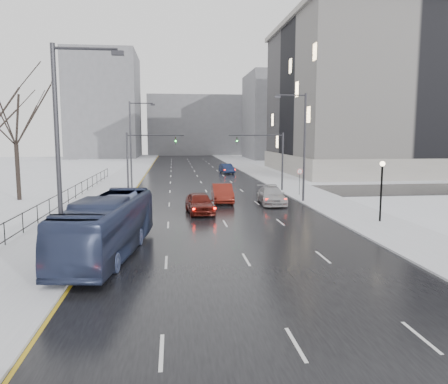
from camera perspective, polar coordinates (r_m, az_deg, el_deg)
name	(u,v)px	position (r m, az deg, el deg)	size (l,w,h in m)	color
road	(200,181)	(59.51, -3.15, 1.47)	(16.00, 150.00, 0.04)	black
cross_road	(207,192)	(47.62, -2.27, -0.05)	(130.00, 10.00, 0.04)	black
sidewalk_left	(121,181)	(59.79, -13.25, 1.37)	(5.00, 150.00, 0.16)	silver
sidewalk_right	(275,179)	(61.04, 6.74, 1.64)	(5.00, 150.00, 0.16)	silver
park_strip	(48,182)	(61.62, -22.06, 1.17)	(14.00, 150.00, 0.12)	white
tree_park_e	(20,201)	(45.92, -25.14, -1.07)	(9.45, 9.45, 13.50)	black
iron_fence	(28,218)	(31.03, -24.24, -3.15)	(0.06, 70.00, 1.30)	black
streetlight_r_mid	(302,142)	(40.80, 10.16, 6.46)	(2.95, 0.25, 10.00)	#2D2D33
streetlight_l_near	(63,151)	(19.62, -20.24, 5.07)	(2.95, 0.25, 10.00)	#2D2D33
streetlight_l_far	(133,140)	(51.28, -11.85, 6.62)	(2.95, 0.25, 10.00)	#2D2D33
lamppost_r_mid	(382,182)	(32.69, 19.89, 1.19)	(0.36, 0.36, 4.28)	black
mast_signal_right	(273,154)	(48.36, 6.43, 4.89)	(6.10, 0.33, 6.50)	#2D2D33
mast_signal_left	(138,155)	(47.26, -11.22, 4.73)	(6.10, 0.33, 6.50)	#2D2D33
no_uturn_sign	(300,174)	(45.10, 9.86, 2.34)	(0.60, 0.06, 2.70)	#2D2D33
civic_building	(402,105)	(81.01, 22.21, 10.47)	(41.00, 31.00, 24.80)	gray
bldg_far_right	(293,116)	(118.45, 8.96, 9.73)	(24.00, 20.00, 22.00)	slate
bldg_far_left	(105,106)	(125.66, -15.33, 10.79)	(18.00, 22.00, 28.00)	slate
bldg_far_center	(197,126)	(139.30, -3.55, 8.64)	(30.00, 18.00, 18.00)	slate
bus	(108,226)	(23.42, -14.94, -4.34)	(2.60, 11.09, 3.09)	navy
sedan_center_near	(200,203)	(34.89, -3.21, -1.43)	(1.97, 4.89, 1.67)	#54140E
sedan_right_near	(222,193)	(40.49, -0.23, -0.14)	(1.80, 5.16, 1.70)	maroon
sedan_right_far	(271,196)	(39.64, 6.22, -0.46)	(2.17, 5.35, 1.55)	#A09FA3
sedan_right_distant	(227,169)	(70.72, 0.36, 3.08)	(1.62, 4.64, 1.53)	#162143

